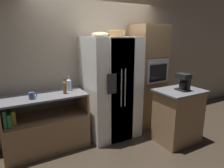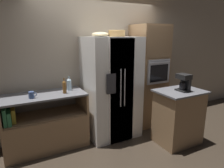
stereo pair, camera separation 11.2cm
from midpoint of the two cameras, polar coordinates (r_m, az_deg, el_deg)
The scene contains 12 objects.
ground_plane at distance 3.99m, azimuth 0.18°, elevation -14.29°, with size 20.00×20.00×0.00m, color #382D23.
wall_back at distance 3.98m, azimuth -3.09°, elevation 6.90°, with size 12.00×0.06×2.80m.
counter_left at distance 3.63m, azimuth -17.64°, elevation -11.92°, with size 1.33×0.64×0.94m.
refrigerator at distance 3.72m, azimuth 0.66°, elevation -1.05°, with size 0.94×0.83×1.85m.
wall_oven at distance 4.27m, azimuth 11.07°, elevation 2.31°, with size 0.64×0.67×2.08m.
island_counter at distance 3.76m, azimuth 19.20°, elevation -8.81°, with size 0.80×0.60×0.96m.
wicker_basket at distance 3.61m, azimuth 2.29°, elevation 14.34°, with size 0.30×0.30×0.11m.
fruit_bowl at distance 3.58m, azimuth -2.39°, elevation 14.01°, with size 0.30×0.30×0.08m.
bottle_tall at distance 3.37m, azimuth -12.52°, elevation -0.74°, with size 0.06×0.06×0.26m.
bottle_short at distance 3.55m, azimuth -11.27°, elevation 0.04°, with size 0.08×0.08×0.25m.
mug at distance 3.27m, azimuth -21.09°, elevation -2.93°, with size 0.12×0.08×0.10m.
coffee_maker at distance 3.58m, azimuth 20.80°, elevation 0.62°, with size 0.17×0.21×0.29m.
Camera 2 is at (-1.59, -3.14, 1.88)m, focal length 32.00 mm.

